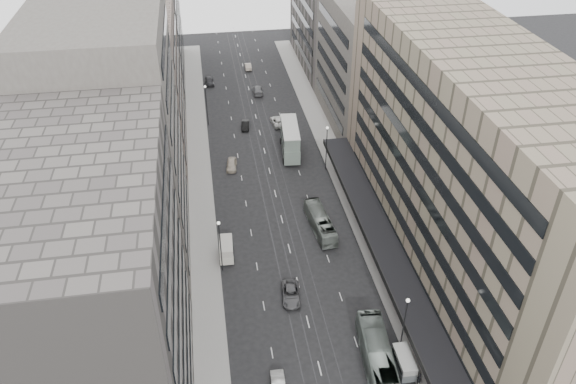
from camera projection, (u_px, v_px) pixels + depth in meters
ground at (309, 328)px, 67.93m from camera, size 220.00×220.00×0.00m
sidewalk_right at (335, 160)px, 99.96m from camera, size 4.00×125.00×0.15m
sidewalk_left at (200, 172)px, 96.78m from camera, size 4.00×125.00×0.15m
department_store at (471, 174)px, 68.80m from camera, size 19.20×60.00×30.00m
building_right_mid at (369, 63)px, 106.25m from camera, size 15.00×28.00×24.00m
building_right_far at (334, 6)px, 129.50m from camera, size 15.00×32.00×28.00m
building_left_a at (94, 310)px, 50.07m from camera, size 15.00×28.00×30.00m
building_left_b at (117, 143)px, 70.88m from camera, size 15.00×26.00×34.00m
building_left_c at (135, 89)px, 95.38m from camera, size 15.00×28.00×25.00m
building_left_d at (143, 20)px, 121.36m from camera, size 15.00×38.00×28.00m
lamp_right_near at (405, 319)px, 62.20m from camera, size 0.44×0.44×8.32m
lamp_right_far at (327, 143)px, 94.72m from camera, size 0.44×0.44×8.32m
lamp_left_near at (220, 241)px, 73.45m from camera, size 0.44×0.44×8.32m
lamp_left_far at (206, 101)px, 108.40m from camera, size 0.44×0.44×8.32m
bus_near at (378, 357)px, 62.25m from camera, size 3.94×12.37×3.39m
bus_far at (320, 222)px, 82.90m from camera, size 3.20×10.22×2.80m
double_decker at (290, 139)px, 100.42m from camera, size 3.83×10.31×5.52m
vw_microbus at (404, 362)px, 62.25m from camera, size 1.92×4.10×2.20m
panel_van at (226, 249)px, 77.80m from camera, size 2.19×4.22×2.62m
sedan_2 at (291, 294)px, 71.71m from camera, size 2.76×5.17×1.38m
sedan_4 at (232, 165)px, 97.53m from camera, size 2.29×4.51×1.47m
sedan_5 at (245, 125)px, 109.71m from camera, size 1.91×4.21×1.34m
sedan_6 at (278, 121)px, 110.99m from camera, size 2.88×5.29×1.41m
sedan_7 at (258, 90)px, 123.09m from camera, size 2.25×5.25×1.51m
sedan_8 at (209, 81)px, 127.08m from camera, size 2.11×4.74×1.59m
sedan_9 at (248, 66)px, 134.54m from camera, size 1.53×4.15×1.36m
pedestrian at (419, 378)px, 60.81m from camera, size 0.68×0.57×1.59m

